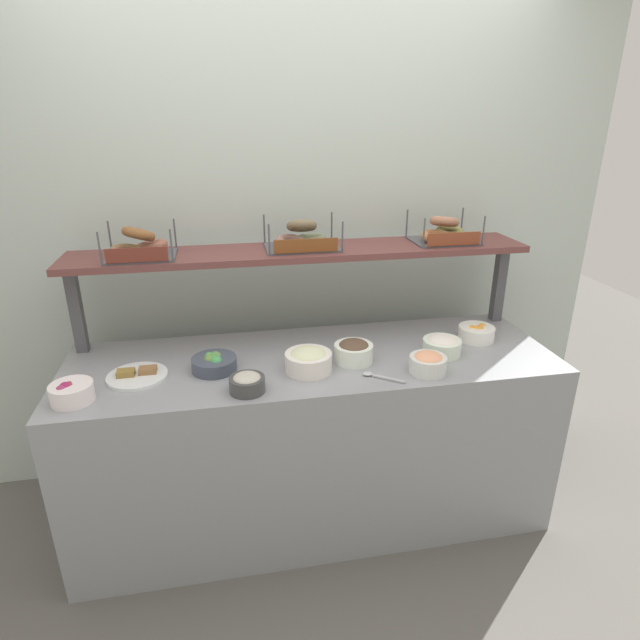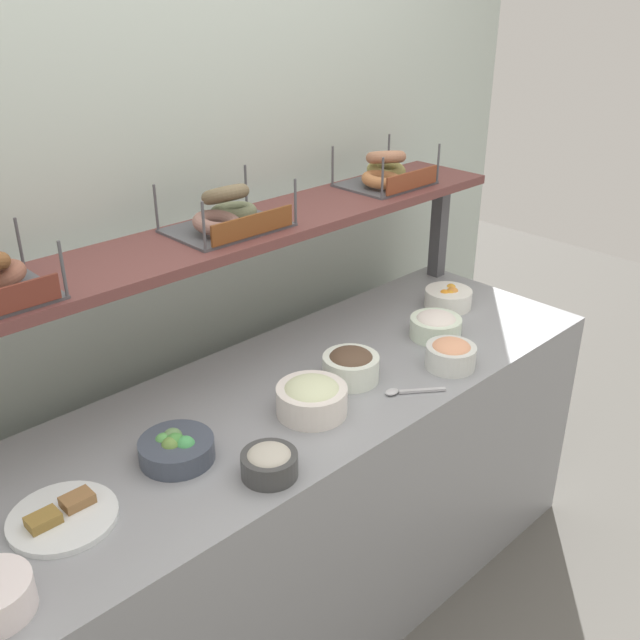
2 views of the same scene
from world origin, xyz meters
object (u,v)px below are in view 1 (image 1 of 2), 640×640
serving_plate_white (137,375)px  serving_spoon_near_plate (377,376)px  bagel_basket_poppy (302,238)px  bowl_beet_salad (71,392)px  bagel_basket_cinnamon_raisin (140,246)px  bowl_scallion_spread (308,360)px  bowl_veggie_mix (214,363)px  bowl_fruit_salad (476,333)px  bowl_lox_spread (428,363)px  bagel_basket_everything (443,232)px  bowl_cream_cheese (442,345)px  bowl_tuna_salad (247,383)px  bowl_chocolate_spread (354,351)px

serving_plate_white → serving_spoon_near_plate: (0.97, -0.18, -0.00)m
serving_spoon_near_plate → bagel_basket_poppy: 0.73m
bowl_beet_salad → bagel_basket_cinnamon_raisin: (0.25, 0.45, 0.44)m
serving_spoon_near_plate → bowl_beet_salad: bearing=178.4°
bowl_scallion_spread → bowl_beet_salad: size_ratio=1.25×
bowl_beet_salad → bagel_basket_poppy: bearing=26.5°
bowl_veggie_mix → bowl_fruit_salad: bearing=3.9°
bowl_lox_spread → bagel_basket_everything: 0.71m
bowl_scallion_spread → bowl_fruit_salad: bowl_scallion_spread is taller
bowl_lox_spread → bagel_basket_poppy: size_ratio=0.46×
bowl_scallion_spread → bagel_basket_everything: bagel_basket_everything is taller
bowl_lox_spread → serving_spoon_near_plate: (-0.22, -0.01, -0.04)m
bowl_scallion_spread → serving_spoon_near_plate: (0.27, -0.12, -0.04)m
bowl_scallion_spread → bowl_lox_spread: size_ratio=1.27×
bowl_beet_salad → bowl_veggie_mix: bearing=17.3°
bowl_cream_cheese → bowl_lox_spread: bearing=-129.3°
bagel_basket_poppy → bowl_beet_salad: bearing=-153.5°
bowl_tuna_salad → serving_plate_white: 0.48m
serving_plate_white → serving_spoon_near_plate: serving_plate_white is taller
bowl_chocolate_spread → serving_plate_white: bearing=178.9°
bowl_fruit_salad → serving_spoon_near_plate: bearing=-154.0°
serving_spoon_near_plate → serving_plate_white: bearing=169.2°
bagel_basket_cinnamon_raisin → bowl_scallion_spread: bearing=-28.7°
bowl_cream_cheese → bagel_basket_everything: 0.57m
bowl_veggie_mix → bagel_basket_poppy: bagel_basket_poppy is taller
serving_spoon_near_plate → bowl_cream_cheese: bearing=25.1°
bowl_chocolate_spread → bowl_cream_cheese: bearing=-0.1°
bowl_lox_spread → bagel_basket_everything: bagel_basket_everything is taller
serving_plate_white → bagel_basket_cinnamon_raisin: size_ratio=0.83×
bagel_basket_cinnamon_raisin → bagel_basket_poppy: 0.71m
serving_spoon_near_plate → bagel_basket_poppy: bagel_basket_poppy is taller
bowl_scallion_spread → serving_spoon_near_plate: 0.29m
bowl_fruit_salad → bagel_basket_cinnamon_raisin: bearing=172.4°
bowl_cream_cheese → serving_plate_white: (-1.32, 0.02, -0.03)m
bowl_veggie_mix → bagel_basket_everything: bagel_basket_everything is taller
bagel_basket_poppy → bowl_cream_cheese: bearing=-30.9°
bagel_basket_poppy → serving_plate_white: bearing=-156.3°
bowl_beet_salad → serving_spoon_near_plate: bowl_beet_salad is taller
bowl_lox_spread → bagel_basket_everything: bearing=64.0°
bowl_lox_spread → bagel_basket_poppy: (-0.45, 0.50, 0.43)m
bowl_veggie_mix → bagel_basket_poppy: 0.69m
bowl_chocolate_spread → bagel_basket_cinnamon_raisin: 1.03m
bowl_cream_cheese → serving_spoon_near_plate: (-0.35, -0.17, -0.04)m
bowl_beet_salad → bagel_basket_cinnamon_raisin: 0.67m
bowl_beet_salad → serving_spoon_near_plate: (1.18, -0.03, -0.03)m
bowl_lox_spread → serving_plate_white: (-1.19, 0.18, -0.03)m
bowl_tuna_salad → bagel_basket_poppy: size_ratio=0.42×
serving_plate_white → bagel_basket_poppy: 0.94m
bowl_scallion_spread → bowl_veggie_mix: bearing=168.2°
bowl_cream_cheese → serving_plate_white: size_ratio=0.71×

